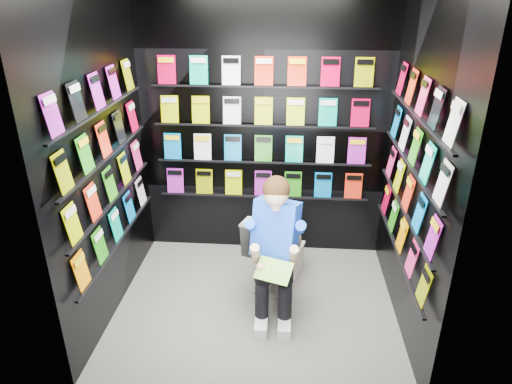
{
  "coord_description": "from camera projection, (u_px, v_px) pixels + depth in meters",
  "views": [
    {
      "loc": [
        0.25,
        -3.25,
        2.55
      ],
      "look_at": [
        -0.01,
        0.15,
        1.02
      ],
      "focal_mm": 32.0,
      "sensor_mm": 36.0,
      "label": 1
    }
  ],
  "objects": [
    {
      "name": "wall_front",
      "position": [
        242.0,
        230.0,
        2.58
      ],
      "size": [
        2.4,
        0.04,
        2.6
      ],
      "primitive_type": "cube",
      "color": "black",
      "rests_on": "floor"
    },
    {
      "name": "floor",
      "position": [
        256.0,
        304.0,
        4.02
      ],
      "size": [
        2.4,
        2.4,
        0.0
      ],
      "primitive_type": "plane",
      "color": "#62625F",
      "rests_on": "ground"
    },
    {
      "name": "toilet",
      "position": [
        277.0,
        245.0,
        4.23
      ],
      "size": [
        0.64,
        0.85,
        0.73
      ],
      "primitive_type": "imported",
      "rotation": [
        0.0,
        0.0,
        2.8
      ],
      "color": "white",
      "rests_on": "floor"
    },
    {
      "name": "wall_left",
      "position": [
        103.0,
        162.0,
        3.57
      ],
      "size": [
        0.04,
        2.0,
        2.6
      ],
      "primitive_type": "cube",
      "color": "black",
      "rests_on": "floor"
    },
    {
      "name": "wall_back",
      "position": [
        264.0,
        130.0,
        4.4
      ],
      "size": [
        2.4,
        0.04,
        2.6
      ],
      "primitive_type": "cube",
      "color": "black",
      "rests_on": "floor"
    },
    {
      "name": "comics_right",
      "position": [
        412.0,
        170.0,
        3.4
      ],
      "size": [
        0.06,
        1.7,
        1.37
      ],
      "primitive_type": null,
      "color": "red",
      "rests_on": "wall_right"
    },
    {
      "name": "longbox_lid",
      "position": [
        289.0,
        250.0,
        4.32
      ],
      "size": [
        0.31,
        0.42,
        0.03
      ],
      "primitive_type": "cube",
      "rotation": [
        0.0,
        0.0,
        -0.29
      ],
      "color": "silver",
      "rests_on": "longbox"
    },
    {
      "name": "held_comic",
      "position": [
        274.0,
        271.0,
        3.47
      ],
      "size": [
        0.31,
        0.24,
        0.12
      ],
      "primitive_type": "cube",
      "rotation": [
        -0.96,
        0.0,
        -0.34
      ],
      "color": "#199348",
      "rests_on": "reader"
    },
    {
      "name": "wall_right",
      "position": [
        416.0,
        171.0,
        3.4
      ],
      "size": [
        0.04,
        2.0,
        2.6
      ],
      "primitive_type": "cube",
      "color": "black",
      "rests_on": "floor"
    },
    {
      "name": "reader",
      "position": [
        276.0,
        229.0,
        3.72
      ],
      "size": [
        0.69,
        0.83,
        1.31
      ],
      "primitive_type": null,
      "rotation": [
        0.0,
        0.0,
        -0.34
      ],
      "color": "blue",
      "rests_on": "toilet"
    },
    {
      "name": "comics_back",
      "position": [
        264.0,
        130.0,
        4.37
      ],
      "size": [
        2.1,
        0.06,
        1.37
      ],
      "primitive_type": null,
      "color": "red",
      "rests_on": "wall_back"
    },
    {
      "name": "comics_left",
      "position": [
        107.0,
        162.0,
        3.57
      ],
      "size": [
        0.06,
        1.7,
        1.37
      ],
      "primitive_type": null,
      "color": "red",
      "rests_on": "wall_left"
    },
    {
      "name": "longbox",
      "position": [
        289.0,
        263.0,
        4.38
      ],
      "size": [
        0.29,
        0.4,
        0.27
      ],
      "primitive_type": "cube",
      "rotation": [
        0.0,
        0.0,
        -0.29
      ],
      "color": "silver",
      "rests_on": "floor"
    }
  ]
}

